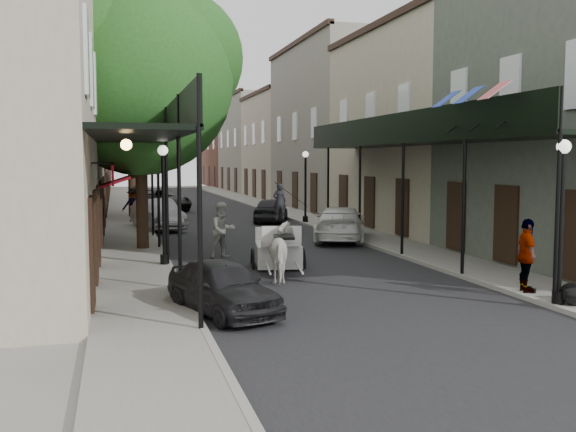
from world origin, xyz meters
TOP-DOWN VIEW (x-y plane):
  - ground at (0.00, 0.00)m, footprint 140.00×140.00m
  - road at (0.00, 20.00)m, footprint 8.00×90.00m
  - sidewalk_left at (-5.00, 20.00)m, footprint 2.20×90.00m
  - sidewalk_right at (5.00, 20.00)m, footprint 2.20×90.00m
  - building_row_left at (-8.60, 30.00)m, footprint 5.00×80.00m
  - building_row_right at (8.60, 30.00)m, footprint 5.00×80.00m
  - gallery_left at (-4.79, 6.98)m, footprint 2.20×18.05m
  - gallery_right at (4.79, 6.98)m, footprint 2.20×18.05m
  - tree_near at (-4.20, 10.18)m, footprint 7.31×6.80m
  - tree_far at (-4.25, 24.18)m, footprint 6.45×6.00m
  - lamppost_right_near at (4.10, -2.00)m, footprint 0.32×0.32m
  - lamppost_left at (-4.10, 6.00)m, footprint 0.32×0.32m
  - lamppost_right_far at (4.10, 18.00)m, footprint 0.32×0.32m
  - horse at (-1.01, 3.00)m, footprint 1.18×2.02m
  - carriage at (-0.59, 5.47)m, footprint 1.87×2.56m
  - pedestrian_walking at (-2.00, 7.55)m, footprint 1.12×0.99m
  - pedestrian_sidewalk_left at (-4.67, 20.62)m, footprint 1.27×0.94m
  - pedestrian_sidewalk_right at (4.20, -0.68)m, footprint 0.75×1.15m
  - car_left_near at (-3.32, -0.46)m, footprint 2.42×3.80m
  - car_left_mid at (-3.60, 17.25)m, footprint 2.53×4.71m
  - car_left_far at (-2.60, 28.95)m, footprint 4.20×5.69m
  - car_right_near at (3.48, 10.87)m, footprint 3.71×5.35m
  - car_right_far at (2.60, 19.53)m, footprint 2.87×4.28m
  - trash_bags at (4.47, -2.03)m, footprint 0.83×0.98m

SIDE VIEW (x-z plane):
  - ground at x=0.00m, z-range 0.00..0.00m
  - road at x=0.00m, z-range 0.00..0.01m
  - sidewalk_left at x=-5.00m, z-range 0.00..0.12m
  - sidewalk_right at x=5.00m, z-range 0.00..0.12m
  - trash_bags at x=4.47m, z-range 0.10..0.59m
  - car_left_near at x=-3.32m, z-range 0.00..1.21m
  - car_right_far at x=2.60m, z-range 0.00..1.35m
  - car_right_near at x=3.48m, z-range 0.00..1.44m
  - car_left_far at x=-2.60m, z-range 0.00..1.44m
  - car_left_mid at x=-3.60m, z-range 0.00..1.48m
  - horse at x=-1.01m, z-range 0.00..1.61m
  - pedestrian_walking at x=-2.00m, z-range 0.00..1.93m
  - pedestrian_sidewalk_left at x=-4.67m, z-range 0.12..1.88m
  - pedestrian_sidewalk_right at x=4.20m, z-range 0.12..1.94m
  - carriage at x=-0.59m, z-range -0.30..2.39m
  - lamppost_right_near at x=4.10m, z-range 0.19..3.90m
  - lamppost_left at x=-4.10m, z-range 0.19..3.90m
  - lamppost_right_far at x=4.10m, z-range 0.19..3.90m
  - gallery_left at x=-4.79m, z-range 1.61..6.49m
  - gallery_right at x=4.79m, z-range 1.61..6.49m
  - building_row_left at x=-8.60m, z-range 0.00..10.50m
  - building_row_right at x=8.60m, z-range 0.00..10.50m
  - tree_far at x=-4.25m, z-range 1.53..10.14m
  - tree_near at x=-4.20m, z-range 1.67..11.30m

